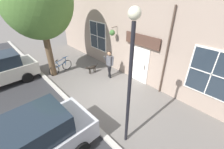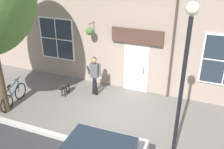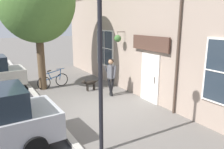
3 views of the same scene
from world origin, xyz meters
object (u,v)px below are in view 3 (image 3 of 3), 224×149
pedestrian_walking (111,74)px  dog_on_leash (90,83)px  street_lamp (100,38)px  street_tree_by_curb (35,2)px  leaning_bicycle (53,81)px

pedestrian_walking → dog_on_leash: size_ratio=1.72×
street_lamp → street_tree_by_curb: bearing=-90.2°
pedestrian_walking → leaning_bicycle: bearing=-54.0°
dog_on_leash → street_lamp: 6.01m
pedestrian_walking → street_lamp: street_lamp is taller
dog_on_leash → street_lamp: (2.02, 5.01, 2.62)m
street_tree_by_curb → dog_on_leash: bearing=141.1°
pedestrian_walking → street_lamp: bearing=56.0°
pedestrian_walking → leaning_bicycle: pedestrian_walking is taller
street_tree_by_curb → leaning_bicycle: street_tree_by_curb is taller
leaning_bicycle → street_lamp: size_ratio=0.37×
pedestrian_walking → street_lamp: (2.58, 3.82, 1.96)m
street_lamp → leaning_bicycle: bearing=-95.3°
pedestrian_walking → street_lamp: size_ratio=0.38×
pedestrian_walking → street_tree_by_curb: (2.55, -2.80, 3.26)m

